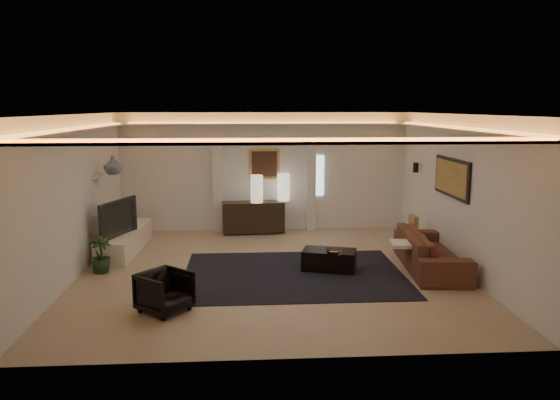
{
  "coord_description": "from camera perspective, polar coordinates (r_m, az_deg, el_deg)",
  "views": [
    {
      "loc": [
        -0.46,
        -9.54,
        3.03
      ],
      "look_at": [
        0.2,
        0.6,
        1.25
      ],
      "focal_mm": 34.16,
      "sensor_mm": 36.0,
      "label": 1
    }
  ],
  "objects": [
    {
      "name": "area_rug",
      "position": [
        9.85,
        1.48,
        -7.94
      ],
      "size": [
        4.0,
        3.0,
        0.01
      ],
      "primitive_type": "cube",
      "color": "black",
      "rests_on": "ground"
    },
    {
      "name": "daylight_slit",
      "position": [
        13.25,
        4.16,
        2.63
      ],
      "size": [
        0.25,
        0.03,
        1.0
      ],
      "primitive_type": "cube",
      "color": "white",
      "rests_on": "wall_back"
    },
    {
      "name": "media_ledge",
      "position": [
        11.81,
        -16.24,
        -4.21
      ],
      "size": [
        0.7,
        2.48,
        0.46
      ],
      "primitive_type": "cube",
      "rotation": [
        0.0,
        0.0,
        -0.04
      ],
      "color": "#F1E5CC",
      "rests_on": "ground"
    },
    {
      "name": "art_panel_frame",
      "position": [
        10.68,
        17.92,
        2.3
      ],
      "size": [
        0.04,
        1.64,
        0.74
      ],
      "primitive_type": "cube",
      "color": "black",
      "rests_on": "wall_right"
    },
    {
      "name": "pilaster_right",
      "position": [
        13.18,
        3.34,
        1.5
      ],
      "size": [
        0.22,
        0.2,
        2.2
      ],
      "primitive_type": "cube",
      "color": "silver",
      "rests_on": "ground"
    },
    {
      "name": "wall_sconce",
      "position": [
        12.42,
        14.33,
        3.39
      ],
      "size": [
        0.12,
        0.12,
        0.22
      ],
      "primitive_type": "cylinder",
      "color": "black",
      "rests_on": "wall_right"
    },
    {
      "name": "art_panel_gold",
      "position": [
        10.67,
        17.8,
        2.3
      ],
      "size": [
        0.02,
        1.5,
        0.62
      ],
      "primitive_type": "cube",
      "color": "tan",
      "rests_on": "wall_right"
    },
    {
      "name": "pilaster_left",
      "position": [
        13.1,
        -6.7,
        1.4
      ],
      "size": [
        0.22,
        0.2,
        2.2
      ],
      "primitive_type": "cube",
      "color": "silver",
      "rests_on": "ground"
    },
    {
      "name": "throw_blanket",
      "position": [
        10.07,
        13.53,
        -4.61
      ],
      "size": [
        0.66,
        0.56,
        0.07
      ],
      "primitive_type": "cube",
      "rotation": [
        0.0,
        0.0,
        -0.11
      ],
      "color": "beige",
      "rests_on": "sofa"
    },
    {
      "name": "ginger_jar",
      "position": [
        11.34,
        -17.46,
        3.57
      ],
      "size": [
        0.44,
        0.44,
        0.39
      ],
      "primitive_type": "imported",
      "rotation": [
        0.0,
        0.0,
        0.2
      ],
      "color": "#4D5964",
      "rests_on": "wall_niche"
    },
    {
      "name": "coffee_table",
      "position": [
        10.1,
        5.28,
        -6.36
      ],
      "size": [
        1.09,
        0.78,
        0.37
      ],
      "primitive_type": "cube",
      "rotation": [
        0.0,
        0.0,
        -0.28
      ],
      "color": "black",
      "rests_on": "ground"
    },
    {
      "name": "painting_frame",
      "position": [
        13.09,
        -1.69,
        3.88
      ],
      "size": [
        0.74,
        0.04,
        0.74
      ],
      "primitive_type": "cube",
      "color": "tan",
      "rests_on": "wall_back"
    },
    {
      "name": "wall_back",
      "position": [
        13.14,
        -1.69,
        3.03
      ],
      "size": [
        7.0,
        0.0,
        7.0
      ],
      "primitive_type": "plane",
      "rotation": [
        1.57,
        0.0,
        0.0
      ],
      "color": "white",
      "rests_on": "ground"
    },
    {
      "name": "magazine",
      "position": [
        9.79,
        5.96,
        -5.54
      ],
      "size": [
        0.25,
        0.21,
        0.03
      ],
      "primitive_type": "cube",
      "rotation": [
        0.0,
        0.0,
        -0.32
      ],
      "color": "beige",
      "rests_on": "coffee_table"
    },
    {
      "name": "tv",
      "position": [
        11.27,
        -17.47,
        -1.85
      ],
      "size": [
        1.27,
        0.58,
        0.74
      ],
      "primitive_type": "imported",
      "rotation": [
        0.0,
        0.0,
        1.23
      ],
      "color": "black",
      "rests_on": "media_ledge"
    },
    {
      "name": "wall_left",
      "position": [
        10.14,
        -21.13,
        0.3
      ],
      "size": [
        0.0,
        7.0,
        7.0
      ],
      "primitive_type": "plane",
      "rotation": [
        1.57,
        0.0,
        1.57
      ],
      "color": "white",
      "rests_on": "ground"
    },
    {
      "name": "cove_soffit",
      "position": [
        9.56,
        -0.97,
        7.48
      ],
      "size": [
        7.0,
        7.0,
        0.04
      ],
      "primitive_type": "cube",
      "color": "silver",
      "rests_on": "ceiling"
    },
    {
      "name": "bowl",
      "position": [
        9.78,
        5.76,
        -5.42
      ],
      "size": [
        0.37,
        0.37,
        0.08
      ],
      "primitive_type": "imported",
      "rotation": [
        0.0,
        0.0,
        -0.19
      ],
      "color": "black",
      "rests_on": "coffee_table"
    },
    {
      "name": "painting_canvas",
      "position": [
        13.06,
        -1.69,
        3.87
      ],
      "size": [
        0.62,
        0.02,
        0.62
      ],
      "primitive_type": "cube",
      "color": "#4C2D1E",
      "rests_on": "wall_back"
    },
    {
      "name": "ceiling",
      "position": [
        9.55,
        -0.98,
        9.16
      ],
      "size": [
        7.0,
        7.0,
        0.0
      ],
      "primitive_type": "plane",
      "rotation": [
        3.14,
        0.0,
        0.0
      ],
      "color": "white",
      "rests_on": "ground"
    },
    {
      "name": "figurine",
      "position": [
        12.64,
        -15.79,
        -1.34
      ],
      "size": [
        0.19,
        0.19,
        0.42
      ],
      "primitive_type": "cylinder",
      "rotation": [
        0.0,
        0.0,
        0.28
      ],
      "color": "#382619",
      "rests_on": "media_ledge"
    },
    {
      "name": "console",
      "position": [
        12.92,
        -2.86,
        -1.82
      ],
      "size": [
        1.51,
        0.56,
        0.74
      ],
      "primitive_type": "cube",
      "rotation": [
        0.0,
        0.0,
        0.06
      ],
      "color": "black",
      "rests_on": "ground"
    },
    {
      "name": "lamp_right",
      "position": [
        12.97,
        0.38,
        1.33
      ],
      "size": [
        0.38,
        0.38,
        0.66
      ],
      "primitive_type": "cylinder",
      "rotation": [
        0.0,
        0.0,
        0.37
      ],
      "color": "white",
      "rests_on": "console"
    },
    {
      "name": "sofa",
      "position": [
        10.47,
        15.85,
        -5.27
      ],
      "size": [
        2.49,
        1.15,
        0.71
      ],
      "primitive_type": "imported",
      "rotation": [
        0.0,
        0.0,
        1.48
      ],
      "color": "#4A3319",
      "rests_on": "ground"
    },
    {
      "name": "lamp_left",
      "position": [
        12.73,
        -2.5,
        1.16
      ],
      "size": [
        0.34,
        0.34,
        0.66
      ],
      "primitive_type": "cylinder",
      "rotation": [
        0.0,
        0.0,
        -0.18
      ],
      "color": "beige",
      "rests_on": "console"
    },
    {
      "name": "armchair",
      "position": [
        8.24,
        -12.24,
        -9.58
      ],
      "size": [
        0.94,
        0.94,
        0.62
      ],
      "primitive_type": "imported",
      "rotation": [
        0.0,
        0.0,
        0.88
      ],
      "color": "black",
      "rests_on": "ground"
    },
    {
      "name": "wall_niche",
      "position": [
        11.42,
        -18.84,
        2.46
      ],
      "size": [
        0.1,
        0.55,
        0.04
      ],
      "primitive_type": "cube",
      "color": "silver",
      "rests_on": "wall_left"
    },
    {
      "name": "alcove_header",
      "position": [
        12.97,
        -1.69,
        6.49
      ],
      "size": [
        2.52,
        0.2,
        0.12
      ],
      "primitive_type": "cube",
      "color": "silver",
      "rests_on": "wall_back"
    },
    {
      "name": "floor",
      "position": [
        10.02,
        -0.93,
        -7.67
      ],
      "size": [
        7.0,
        7.0,
        0.0
      ],
      "primitive_type": "plane",
      "color": "tan",
      "rests_on": "ground"
    },
    {
      "name": "throw_pillow",
      "position": [
        11.87,
        14.09,
        -2.43
      ],
      "size": [
        0.12,
        0.35,
        0.34
      ],
      "primitive_type": "cube",
      "rotation": [
        0.0,
        0.0,
        0.06
      ],
      "color": "#AA8552",
      "rests_on": "sofa"
    },
    {
      "name": "plant",
      "position": [
        10.4,
        -18.66,
        -5.6
      ],
      "size": [
        0.53,
        0.53,
        0.67
      ],
      "primitive_type": "imported",
      "rotation": [
        0.0,
        0.0,
        0.69
      ],
      "color": "#1F3717",
      "rests_on": "ground"
    },
    {
      "name": "wall_front",
      "position": [
        6.26,
        0.61,
        -4.69
      ],
      "size": [
        7.0,
        0.0,
        7.0
      ],
      "primitive_type": "plane",
      "rotation": [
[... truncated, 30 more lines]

